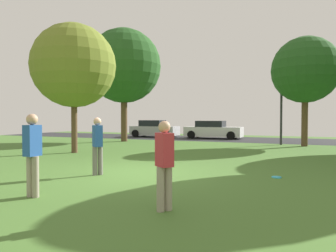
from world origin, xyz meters
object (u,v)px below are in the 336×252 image
(person_bystander, at_px, (32,151))
(parked_car_silver, at_px, (154,129))
(street_lamp_post, at_px, (281,109))
(person_thrower, at_px, (164,162))
(birch_tree_lone, at_px, (305,70))
(frisbee_disc, at_px, (277,177))
(oak_tree_left, at_px, (74,66))
(parked_car_white, at_px, (213,130))
(person_catcher, at_px, (97,143))
(oak_tree_right, at_px, (124,66))

(person_bystander, distance_m, parked_car_silver, 20.79)
(street_lamp_post, bearing_deg, person_thrower, -94.01)
(birch_tree_lone, relative_size, frisbee_disc, 23.77)
(oak_tree_left, height_order, person_bystander, oak_tree_left)
(oak_tree_left, bearing_deg, street_lamp_post, 44.20)
(parked_car_white, relative_size, street_lamp_post, 1.02)
(birch_tree_lone, xyz_separation_m, oak_tree_left, (-10.17, -8.06, -0.31))
(person_bystander, bearing_deg, birch_tree_lone, -17.86)
(person_catcher, bearing_deg, frisbee_disc, 55.78)
(person_catcher, relative_size, parked_car_white, 0.37)
(oak_tree_left, height_order, frisbee_disc, oak_tree_left)
(oak_tree_right, relative_size, parked_car_white, 1.74)
(person_thrower, height_order, person_catcher, person_catcher)
(oak_tree_right, bearing_deg, parked_car_silver, 93.24)
(street_lamp_post, bearing_deg, oak_tree_right, -172.13)
(birch_tree_lone, bearing_deg, person_bystander, -109.59)
(birch_tree_lone, xyz_separation_m, frisbee_disc, (-0.79, -10.77, -4.45))
(birch_tree_lone, distance_m, parked_car_white, 9.07)
(oak_tree_right, distance_m, person_thrower, 17.36)
(person_catcher, distance_m, person_bystander, 2.64)
(frisbee_disc, xyz_separation_m, street_lamp_post, (-0.54, 11.30, 2.24))
(birch_tree_lone, bearing_deg, frisbee_disc, -94.21)
(person_thrower, relative_size, person_catcher, 0.96)
(oak_tree_right, bearing_deg, person_bystander, -65.61)
(oak_tree_right, relative_size, street_lamp_post, 1.77)
(person_bystander, height_order, parked_car_silver, person_bystander)
(person_bystander, bearing_deg, person_catcher, 7.61)
(person_thrower, height_order, parked_car_white, person_thrower)
(birch_tree_lone, height_order, oak_tree_left, birch_tree_lone)
(person_thrower, bearing_deg, street_lamp_post, -57.12)
(oak_tree_right, relative_size, parked_car_silver, 1.92)
(person_bystander, height_order, parked_car_white, person_bystander)
(person_bystander, distance_m, frisbee_disc, 6.33)
(birch_tree_lone, relative_size, parked_car_silver, 1.55)
(parked_car_silver, bearing_deg, person_catcher, -69.26)
(frisbee_disc, bearing_deg, person_bystander, -136.83)
(person_catcher, bearing_deg, oak_tree_right, 154.97)
(birch_tree_lone, distance_m, person_thrower, 15.45)
(person_catcher, bearing_deg, parked_car_white, 130.79)
(person_thrower, relative_size, person_bystander, 0.92)
(frisbee_disc, bearing_deg, person_catcher, -161.11)
(person_catcher, bearing_deg, person_thrower, 0.00)
(oak_tree_left, xyz_separation_m, person_thrower, (7.75, -6.78, -3.26))
(person_catcher, bearing_deg, birch_tree_lone, 102.53)
(person_catcher, xyz_separation_m, street_lamp_post, (4.29, 12.96, 1.32))
(oak_tree_right, height_order, frisbee_disc, oak_tree_right)
(parked_car_white, bearing_deg, person_bystander, -85.84)
(person_bystander, relative_size, parked_car_white, 0.38)
(birch_tree_lone, relative_size, oak_tree_right, 0.80)
(person_catcher, height_order, street_lamp_post, street_lamp_post)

